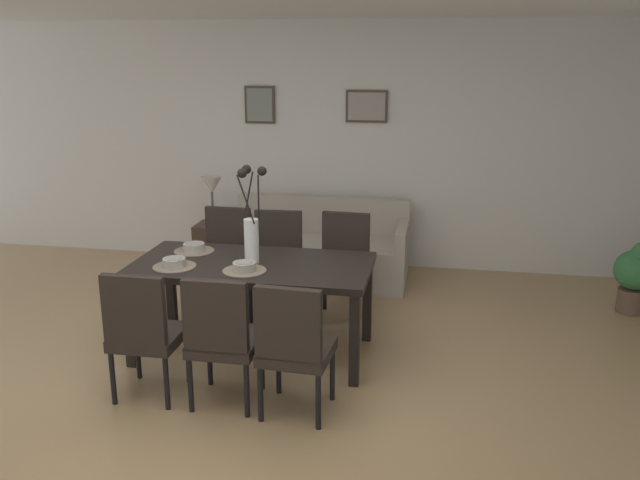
# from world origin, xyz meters

# --- Properties ---
(ground_plane) EXTENTS (9.00, 9.00, 0.00)m
(ground_plane) POSITION_xyz_m (0.00, 0.00, 0.00)
(ground_plane) COLOR tan
(back_wall_panel) EXTENTS (9.00, 0.10, 2.60)m
(back_wall_panel) POSITION_xyz_m (0.00, 3.25, 1.30)
(back_wall_panel) COLOR silver
(back_wall_panel) RESTS_ON ground
(dining_table) EXTENTS (1.80, 0.91, 0.74)m
(dining_table) POSITION_xyz_m (0.03, 0.77, 0.66)
(dining_table) COLOR black
(dining_table) RESTS_ON ground
(dining_chair_near_left) EXTENTS (0.44, 0.44, 0.92)m
(dining_chair_near_left) POSITION_xyz_m (-0.48, -0.06, 0.51)
(dining_chair_near_left) COLOR black
(dining_chair_near_left) RESTS_ON ground
(dining_chair_near_right) EXTENTS (0.45, 0.45, 0.92)m
(dining_chair_near_right) POSITION_xyz_m (-0.48, 1.66, 0.51)
(dining_chair_near_right) COLOR black
(dining_chair_near_right) RESTS_ON ground
(dining_chair_far_left) EXTENTS (0.44, 0.44, 0.92)m
(dining_chair_far_left) POSITION_xyz_m (0.06, -0.06, 0.51)
(dining_chair_far_left) COLOR black
(dining_chair_far_left) RESTS_ON ground
(dining_chair_far_right) EXTENTS (0.47, 0.47, 0.92)m
(dining_chair_far_right) POSITION_xyz_m (0.01, 1.62, 0.51)
(dining_chair_far_right) COLOR black
(dining_chair_far_right) RESTS_ON ground
(dining_chair_mid_left) EXTENTS (0.47, 0.47, 0.92)m
(dining_chair_mid_left) POSITION_xyz_m (0.55, -0.11, 0.51)
(dining_chair_mid_left) COLOR black
(dining_chair_mid_left) RESTS_ON ground
(dining_chair_mid_right) EXTENTS (0.46, 0.46, 0.92)m
(dining_chair_mid_right) POSITION_xyz_m (0.60, 1.66, 0.51)
(dining_chair_mid_right) COLOR black
(dining_chair_mid_right) RESTS_ON ground
(centerpiece_vase) EXTENTS (0.21, 0.23, 0.73)m
(centerpiece_vase) POSITION_xyz_m (0.03, 0.77, 1.02)
(centerpiece_vase) COLOR white
(centerpiece_vase) RESTS_ON dining_table
(placemat_near_left) EXTENTS (0.32, 0.32, 0.01)m
(placemat_near_left) POSITION_xyz_m (-0.51, 0.57, 0.74)
(placemat_near_left) COLOR #7F705B
(placemat_near_left) RESTS_ON dining_table
(bowl_near_left) EXTENTS (0.17, 0.17, 0.07)m
(bowl_near_left) POSITION_xyz_m (-0.51, 0.57, 0.78)
(bowl_near_left) COLOR #B2ADA3
(bowl_near_left) RESTS_ON dining_table
(placemat_near_right) EXTENTS (0.32, 0.32, 0.01)m
(placemat_near_right) POSITION_xyz_m (-0.51, 0.98, 0.74)
(placemat_near_right) COLOR #7F705B
(placemat_near_right) RESTS_ON dining_table
(bowl_near_right) EXTENTS (0.17, 0.17, 0.07)m
(bowl_near_right) POSITION_xyz_m (-0.51, 0.98, 0.78)
(bowl_near_right) COLOR #B2ADA3
(bowl_near_right) RESTS_ON dining_table
(placemat_far_left) EXTENTS (0.32, 0.32, 0.01)m
(placemat_far_left) POSITION_xyz_m (0.03, 0.57, 0.74)
(placemat_far_left) COLOR #7F705B
(placemat_far_left) RESTS_ON dining_table
(bowl_far_left) EXTENTS (0.17, 0.17, 0.07)m
(bowl_far_left) POSITION_xyz_m (0.03, 0.57, 0.78)
(bowl_far_left) COLOR #B2ADA3
(bowl_far_left) RESTS_ON dining_table
(sofa) EXTENTS (1.83, 0.84, 0.80)m
(sofa) POSITION_xyz_m (0.19, 2.65, 0.28)
(sofa) COLOR #B2A899
(sofa) RESTS_ON ground
(side_table) EXTENTS (0.36, 0.36, 0.52)m
(side_table) POSITION_xyz_m (-0.94, 2.66, 0.26)
(side_table) COLOR #3D2D23
(side_table) RESTS_ON ground
(table_lamp) EXTENTS (0.22, 0.22, 0.51)m
(table_lamp) POSITION_xyz_m (-0.94, 2.66, 0.89)
(table_lamp) COLOR #4C4C51
(table_lamp) RESTS_ON side_table
(framed_picture_left) EXTENTS (0.33, 0.03, 0.39)m
(framed_picture_left) POSITION_xyz_m (-0.54, 3.18, 1.73)
(framed_picture_left) COLOR #473828
(framed_picture_center) EXTENTS (0.44, 0.03, 0.33)m
(framed_picture_center) POSITION_xyz_m (0.61, 3.18, 1.73)
(framed_picture_center) COLOR #473828
(potted_plant) EXTENTS (0.36, 0.36, 0.67)m
(potted_plant) POSITION_xyz_m (3.16, 2.21, 0.37)
(potted_plant) COLOR brown
(potted_plant) RESTS_ON ground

